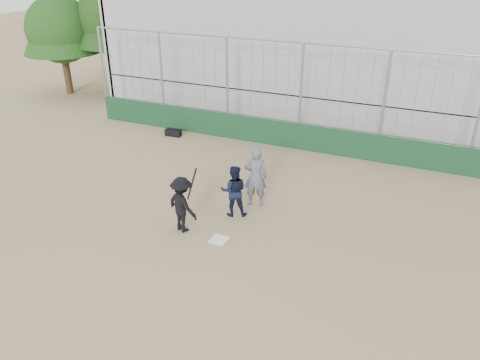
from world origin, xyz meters
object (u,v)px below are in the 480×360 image
at_px(equipment_bag, 173,133).
at_px(catcher_crouched, 234,199).
at_px(batter_at_plate, 182,204).
at_px(umpire, 255,179).

bearing_deg(equipment_bag, catcher_crouched, -44.44).
relative_size(catcher_crouched, equipment_bag, 1.60).
bearing_deg(batter_at_plate, equipment_bag, 123.13).
distance_m(batter_at_plate, catcher_crouched, 1.61).
bearing_deg(batter_at_plate, catcher_crouched, 53.44).
relative_size(batter_at_plate, equipment_bag, 2.62).
relative_size(batter_at_plate, catcher_crouched, 1.64).
distance_m(batter_at_plate, equipment_bag, 7.36).
relative_size(catcher_crouched, umpire, 0.64).
bearing_deg(batter_at_plate, umpire, 58.95).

